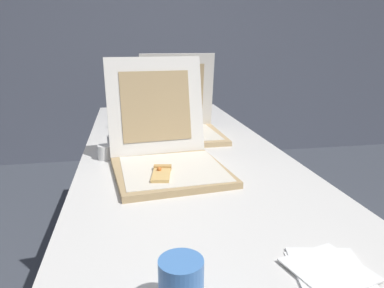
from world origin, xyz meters
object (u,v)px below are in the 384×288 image
table (181,158)px  cup_white_near_center (105,152)px  cup_printed_front (181,286)px  napkin_pile (328,269)px  cup_white_mid (114,142)px  pizza_box_middle (181,125)px  pizza_box_front (167,155)px  cup_white_far (134,124)px

table → cup_white_near_center: 0.35m
cup_printed_front → napkin_pile: (0.31, 0.06, -0.04)m
cup_white_mid → napkin_pile: size_ratio=0.32×
pizza_box_middle → cup_white_mid: (-0.32, -0.16, -0.03)m
cup_white_near_center → cup_printed_front: size_ratio=0.60×
cup_white_near_center → cup_printed_front: (0.17, -0.89, 0.02)m
cup_white_mid → pizza_box_middle: bearing=26.6°
table → cup_white_near_center: (-0.32, -0.11, 0.08)m
pizza_box_front → cup_white_mid: pizza_box_front is taller
cup_white_near_center → cup_printed_front: 0.90m
cup_white_mid → cup_white_far: same height
pizza_box_front → cup_white_far: 0.69m
napkin_pile → pizza_box_front: bearing=111.1°
cup_white_mid → cup_white_far: (0.10, 0.36, 0.00)m
cup_printed_front → napkin_pile: 0.32m
table → cup_white_mid: size_ratio=37.69×
table → pizza_box_middle: size_ratio=5.58×
pizza_box_middle → napkin_pile: pizza_box_middle is taller
table → napkin_pile: 0.96m
napkin_pile → cup_printed_front: bearing=-169.8°
cup_white_mid → cup_white_near_center: bearing=-102.1°
pizza_box_front → cup_printed_front: bearing=-101.3°
cup_printed_front → pizza_box_front: bearing=85.5°
pizza_box_middle → napkin_pile: (0.13, -1.14, -0.05)m
pizza_box_middle → cup_white_far: size_ratio=6.75×
table → pizza_box_front: size_ratio=4.46×
pizza_box_front → cup_white_far: bearing=91.6°
pizza_box_front → pizza_box_middle: bearing=68.5°
table → cup_white_far: bearing=116.4°
pizza_box_middle → cup_printed_front: (-0.18, -1.20, -0.01)m
cup_white_mid → table: bearing=-6.5°
pizza_box_front → napkin_pile: (0.25, -0.66, -0.05)m
cup_white_near_center → napkin_pile: bearing=-59.9°
pizza_box_front → cup_white_mid: size_ratio=8.45×
table → pizza_box_front: bearing=-108.1°
cup_white_near_center → cup_white_far: same height
pizza_box_front → napkin_pile: bearing=-75.6°
cup_white_near_center → pizza_box_front: bearing=-37.5°
pizza_box_front → pizza_box_middle: size_ratio=1.25×
pizza_box_middle → cup_white_near_center: (-0.36, -0.31, -0.03)m
napkin_pile → pizza_box_middle: bearing=96.3°
cup_white_mid → cup_white_near_center: size_ratio=1.00×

